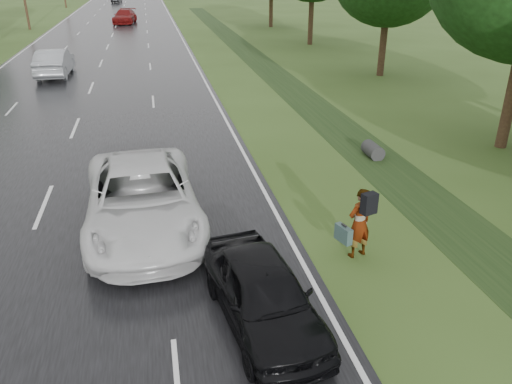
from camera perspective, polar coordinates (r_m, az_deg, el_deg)
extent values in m
cube|color=black|center=(52.08, -16.27, 16.41)|extent=(14.00, 180.00, 0.04)
cube|color=silver|center=(52.05, -8.54, 17.11)|extent=(0.12, 180.00, 0.01)
cube|color=silver|center=(52.96, -23.81, 15.51)|extent=(0.12, 180.00, 0.01)
cube|color=silver|center=(52.07, -16.27, 16.44)|extent=(0.12, 180.00, 0.01)
cube|color=black|center=(28.50, 4.89, 11.02)|extent=(2.20, 120.00, 0.01)
cylinder|color=#2D2D2D|center=(19.46, 13.21, 4.66)|extent=(0.56, 1.00, 0.56)
cylinder|color=#321D14|center=(21.86, 27.07, 9.39)|extent=(0.44, 0.44, 3.84)
cylinder|color=#321D14|center=(34.23, 14.27, 15.69)|extent=(0.44, 0.44, 3.52)
cylinder|color=#321D14|center=(46.99, 6.28, 18.93)|extent=(0.44, 0.44, 4.16)
cylinder|color=#321D14|center=(60.37, 1.72, 20.09)|extent=(0.44, 0.44, 3.68)
imported|color=#A5998C|center=(12.48, 11.73, -3.50)|extent=(0.77, 0.62, 1.84)
cube|color=black|center=(12.02, 12.82, -1.29)|extent=(0.42, 0.32, 0.51)
cube|color=#334A48|center=(12.44, 9.96, -4.74)|extent=(0.32, 0.54, 0.42)
cube|color=black|center=(12.32, 10.04, -3.75)|extent=(0.10, 0.18, 0.04)
imported|color=silver|center=(13.80, -12.85, -0.72)|extent=(3.24, 6.53, 1.78)
imported|color=black|center=(10.09, 0.84, -11.52)|extent=(2.21, 4.33, 1.41)
imported|color=gray|center=(35.53, -22.04, 13.56)|extent=(1.87, 5.18, 1.70)
imported|color=#660B0B|center=(65.52, -14.78, 18.84)|extent=(3.03, 5.82, 1.61)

